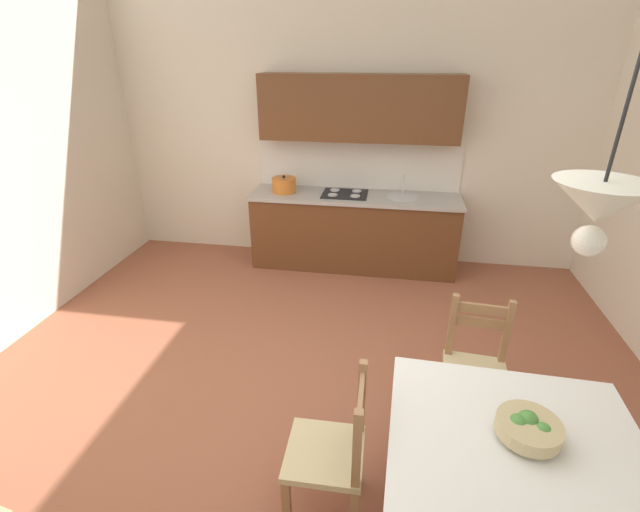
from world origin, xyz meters
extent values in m
cube|color=#99563D|center=(0.00, 0.00, -0.05)|extent=(6.13, 6.03, 0.10)
cube|color=silver|center=(0.00, 2.78, 1.99)|extent=(6.13, 0.12, 3.98)
cube|color=brown|center=(0.14, 2.41, 0.43)|extent=(2.40, 0.60, 0.86)
cube|color=#ADA8A3|center=(0.14, 2.40, 0.88)|extent=(2.43, 0.63, 0.04)
cube|color=silver|center=(0.14, 2.70, 1.18)|extent=(2.40, 0.01, 0.55)
cube|color=brown|center=(0.14, 2.54, 1.85)|extent=(2.21, 0.34, 0.70)
cube|color=black|center=(0.14, 2.14, 0.04)|extent=(2.36, 0.02, 0.09)
cylinder|color=silver|center=(0.68, 2.41, 0.90)|extent=(0.34, 0.34, 0.02)
cylinder|color=silver|center=(0.68, 2.55, 1.01)|extent=(0.02, 0.02, 0.22)
cube|color=black|center=(0.02, 2.41, 0.91)|extent=(0.52, 0.42, 0.01)
cylinder|color=silver|center=(-0.11, 2.31, 0.92)|extent=(0.11, 0.11, 0.01)
cylinder|color=silver|center=(0.15, 2.31, 0.92)|extent=(0.11, 0.11, 0.01)
cylinder|color=silver|center=(-0.11, 2.51, 0.92)|extent=(0.11, 0.11, 0.01)
cylinder|color=silver|center=(0.15, 2.51, 0.92)|extent=(0.11, 0.11, 0.01)
cylinder|color=orange|center=(-0.70, 2.39, 0.98)|extent=(0.28, 0.28, 0.15)
cylinder|color=orange|center=(-0.70, 2.39, 1.06)|extent=(0.29, 0.29, 0.02)
sphere|color=black|center=(-0.70, 2.39, 1.08)|extent=(0.04, 0.04, 0.04)
cube|color=brown|center=(1.22, -0.89, 0.74)|extent=(1.16, 1.04, 0.02)
cube|color=brown|center=(0.73, -0.44, 0.36)|extent=(0.07, 0.07, 0.73)
cube|color=brown|center=(1.74, -0.47, 0.36)|extent=(0.07, 0.07, 0.73)
cube|color=white|center=(1.22, -0.89, 0.75)|extent=(1.23, 1.10, 0.00)
cube|color=white|center=(1.24, -0.36, 0.69)|extent=(1.19, 0.05, 0.12)
cube|color=white|center=(0.63, -0.87, 0.69)|extent=(0.04, 1.05, 0.12)
cube|color=#D1BC89|center=(1.20, -0.03, 0.43)|extent=(0.45, 0.45, 0.04)
cube|color=#A3754C|center=(1.36, -0.22, 0.21)|extent=(0.05, 0.05, 0.41)
cube|color=#A3754C|center=(1.00, -0.19, 0.21)|extent=(0.05, 0.05, 0.41)
cube|color=#A3754C|center=(1.39, 0.13, 0.46)|extent=(0.05, 0.05, 0.93)
cube|color=#A3754C|center=(1.03, 0.16, 0.46)|extent=(0.05, 0.05, 0.93)
cube|color=#A3754C|center=(1.21, 0.15, 0.84)|extent=(0.32, 0.05, 0.07)
cube|color=#A3754C|center=(1.21, 0.15, 0.74)|extent=(0.32, 0.05, 0.07)
cube|color=#D1BC89|center=(0.29, -0.83, 0.43)|extent=(0.43, 0.43, 0.04)
cube|color=#A3754C|center=(0.11, -1.01, 0.21)|extent=(0.04, 0.04, 0.41)
cube|color=#A3754C|center=(0.11, -0.65, 0.21)|extent=(0.04, 0.04, 0.41)
cube|color=#A3754C|center=(0.47, -1.01, 0.46)|extent=(0.04, 0.04, 0.93)
cube|color=#A3754C|center=(0.47, -0.65, 0.46)|extent=(0.04, 0.04, 0.93)
cube|color=#A3754C|center=(0.47, -0.83, 0.84)|extent=(0.03, 0.32, 0.07)
cube|color=#A3754C|center=(0.47, -0.83, 0.74)|extent=(0.03, 0.32, 0.07)
cylinder|color=tan|center=(1.26, -0.86, 0.77)|extent=(0.17, 0.17, 0.02)
cylinder|color=tan|center=(1.26, -0.86, 0.81)|extent=(0.30, 0.30, 0.07)
sphere|color=#4C8E3D|center=(1.21, -0.85, 0.82)|extent=(0.09, 0.09, 0.09)
sphere|color=#4C8E3D|center=(1.32, -0.88, 0.82)|extent=(0.08, 0.08, 0.08)
sphere|color=#4C8E3D|center=(1.26, -0.83, 0.83)|extent=(0.10, 0.10, 0.10)
cylinder|color=black|center=(1.23, -1.00, 2.29)|extent=(0.01, 0.01, 0.57)
cone|color=silver|center=(1.23, -1.00, 1.97)|extent=(0.32, 0.32, 0.14)
sphere|color=white|center=(1.23, -1.00, 1.83)|extent=(0.11, 0.11, 0.11)
camera|label=1|loc=(0.55, -2.54, 2.43)|focal=24.79mm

